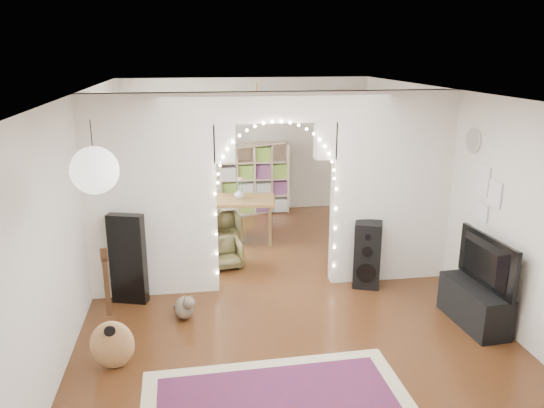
{
  "coord_description": "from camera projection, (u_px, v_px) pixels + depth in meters",
  "views": [
    {
      "loc": [
        -1.1,
        -6.86,
        3.2
      ],
      "look_at": [
        0.0,
        0.3,
        1.1
      ],
      "focal_mm": 35.0,
      "sensor_mm": 36.0,
      "label": 1
    }
  ],
  "objects": [
    {
      "name": "paper_lantern",
      "position": [
        95.0,
        170.0,
        4.38
      ],
      "size": [
        0.4,
        0.4,
        0.4
      ],
      "primitive_type": "sphere",
      "color": "white",
      "rests_on": "ceiling"
    },
    {
      "name": "floor",
      "position": [
        275.0,
        284.0,
        7.56
      ],
      "size": [
        7.5,
        7.5,
        0.0
      ],
      "primitive_type": "plane",
      "color": "black",
      "rests_on": "ground"
    },
    {
      "name": "floor_speaker",
      "position": [
        367.0,
        255.0,
        7.38
      ],
      "size": [
        0.45,
        0.42,
        0.94
      ],
      "rotation": [
        0.0,
        0.0,
        -0.36
      ],
      "color": "black",
      "rests_on": "floor"
    },
    {
      "name": "tabby_cat",
      "position": [
        185.0,
        307.0,
        6.57
      ],
      "size": [
        0.37,
        0.54,
        0.37
      ],
      "rotation": [
        0.0,
        0.0,
        0.42
      ],
      "color": "brown",
      "rests_on": "floor"
    },
    {
      "name": "media_console",
      "position": [
        474.0,
        305.0,
        6.4
      ],
      "size": [
        0.47,
        1.03,
        0.5
      ],
      "primitive_type": "cube",
      "rotation": [
        0.0,
        0.0,
        0.07
      ],
      "color": "black",
      "rests_on": "floor"
    },
    {
      "name": "picture_frames",
      "position": [
        485.0,
        194.0,
        6.56
      ],
      "size": [
        0.02,
        0.5,
        0.7
      ],
      "primitive_type": null,
      "color": "white",
      "rests_on": "wall_right"
    },
    {
      "name": "ceiling_fan",
      "position": [
        256.0,
        101.0,
        8.8
      ],
      "size": [
        1.1,
        1.1,
        0.3
      ],
      "primitive_type": null,
      "color": "#AA7A38",
      "rests_on": "ceiling"
    },
    {
      "name": "dining_chair_right",
      "position": [
        224.0,
        228.0,
        9.2
      ],
      "size": [
        0.6,
        0.62,
        0.49
      ],
      "primitive_type": "imported",
      "rotation": [
        0.0,
        0.0,
        0.16
      ],
      "color": "#4A4425",
      "rests_on": "floor"
    },
    {
      "name": "divider_wall",
      "position": [
        275.0,
        187.0,
        7.17
      ],
      "size": [
        5.0,
        0.2,
        2.7
      ],
      "color": "silver",
      "rests_on": "floor"
    },
    {
      "name": "guitar_case",
      "position": [
        128.0,
        259.0,
        6.87
      ],
      "size": [
        0.49,
        0.28,
        1.21
      ],
      "primitive_type": "cube",
      "rotation": [
        0.0,
        0.0,
        -0.3
      ],
      "color": "black",
      "rests_on": "floor"
    },
    {
      "name": "wall_front",
      "position": [
        361.0,
        332.0,
        3.63
      ],
      "size": [
        5.0,
        0.02,
        2.7
      ],
      "primitive_type": "cube",
      "color": "silver",
      "rests_on": "floor"
    },
    {
      "name": "wall_clock",
      "position": [
        474.0,
        140.0,
        6.77
      ],
      "size": [
        0.03,
        0.31,
        0.31
      ],
      "primitive_type": "cylinder",
      "rotation": [
        0.0,
        1.57,
        0.0
      ],
      "color": "white",
      "rests_on": "wall_right"
    },
    {
      "name": "window",
      "position": [
        106.0,
        161.0,
        8.5
      ],
      "size": [
        0.04,
        1.2,
        1.4
      ],
      "primitive_type": "cube",
      "color": "white",
      "rests_on": "wall_left"
    },
    {
      "name": "dining_table",
      "position": [
        240.0,
        203.0,
        9.13
      ],
      "size": [
        1.29,
        0.95,
        0.76
      ],
      "rotation": [
        0.0,
        0.0,
        -0.13
      ],
      "color": "brown",
      "rests_on": "floor"
    },
    {
      "name": "tv",
      "position": [
        479.0,
        262.0,
        6.24
      ],
      "size": [
        0.22,
        1.08,
        0.62
      ],
      "primitive_type": "imported",
      "rotation": [
        0.0,
        0.0,
        1.64
      ],
      "color": "black",
      "rests_on": "media_console"
    },
    {
      "name": "flower_vase",
      "position": [
        239.0,
        193.0,
        9.08
      ],
      "size": [
        0.2,
        0.2,
        0.19
      ],
      "primitive_type": "imported",
      "rotation": [
        0.0,
        0.0,
        -0.13
      ],
      "color": "white",
      "rests_on": "dining_table"
    },
    {
      "name": "wall_right",
      "position": [
        448.0,
        186.0,
        7.55
      ],
      "size": [
        0.02,
        7.5,
        2.7
      ],
      "primitive_type": "cube",
      "color": "silver",
      "rests_on": "floor"
    },
    {
      "name": "dining_chair_left",
      "position": [
        225.0,
        254.0,
        8.1
      ],
      "size": [
        0.55,
        0.56,
        0.44
      ],
      "primitive_type": "imported",
      "rotation": [
        0.0,
        0.0,
        0.17
      ],
      "color": "#4A4425",
      "rests_on": "floor"
    },
    {
      "name": "fairy_lights",
      "position": [
        277.0,
        181.0,
        7.01
      ],
      "size": [
        1.64,
        0.04,
        1.6
      ],
      "primitive_type": null,
      "color": "#FFEABF",
      "rests_on": "divider_wall"
    },
    {
      "name": "ceiling",
      "position": [
        275.0,
        91.0,
        6.81
      ],
      "size": [
        5.0,
        7.5,
        0.02
      ],
      "primitive_type": "cube",
      "color": "white",
      "rests_on": "wall_back"
    },
    {
      "name": "wall_back",
      "position": [
        246.0,
        146.0,
        10.75
      ],
      "size": [
        5.0,
        0.02,
        2.7
      ],
      "primitive_type": "cube",
      "color": "silver",
      "rests_on": "floor"
    },
    {
      "name": "acoustic_guitar",
      "position": [
        111.0,
        326.0,
        5.42
      ],
      "size": [
        0.47,
        0.22,
        1.14
      ],
      "rotation": [
        0.0,
        0.0,
        0.13
      ],
      "color": "#AC7445",
      "rests_on": "floor"
    },
    {
      "name": "bookcase",
      "position": [
        254.0,
        179.0,
        10.71
      ],
      "size": [
        1.42,
        0.86,
        1.43
      ],
      "primitive_type": "cube",
      "rotation": [
        0.0,
        0.0,
        0.39
      ],
      "color": "beige",
      "rests_on": "floor"
    },
    {
      "name": "wall_left",
      "position": [
        84.0,
        200.0,
        6.82
      ],
      "size": [
        0.02,
        7.5,
        2.7
      ],
      "primitive_type": "cube",
      "color": "silver",
      "rests_on": "floor"
    }
  ]
}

